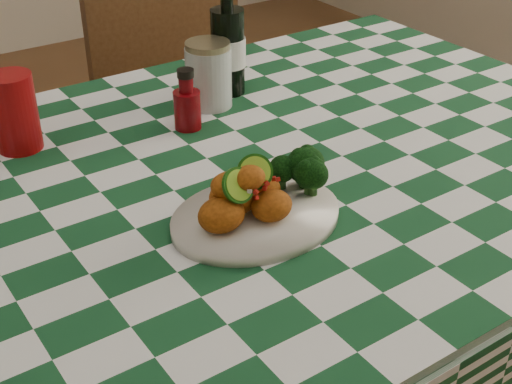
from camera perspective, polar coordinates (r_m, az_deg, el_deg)
dining_table at (r=1.46m, az=-2.04°, el=-11.97°), size 1.66×1.06×0.79m
plate at (r=1.09m, az=0.00°, el=-2.06°), size 0.28×0.23×0.02m
fried_chicken_pile at (r=1.06m, az=-0.78°, el=0.01°), size 0.14×0.10×0.09m
broccoli_side at (r=1.13m, az=3.82°, el=1.59°), size 0.09×0.09×0.07m
red_tumbler at (r=1.35m, az=-18.75°, el=6.05°), size 0.09×0.09×0.14m
ketchup_bottle at (r=1.36m, az=-5.56°, el=7.41°), size 0.05×0.05×0.12m
mason_jar at (r=1.46m, az=-3.82°, el=9.37°), size 0.10×0.10×0.13m
beer_bottle at (r=1.50m, az=-2.30°, el=12.39°), size 0.08×0.08×0.25m
wooden_chair_right at (r=2.02m, az=-4.49°, el=5.08°), size 0.49×0.51×1.01m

